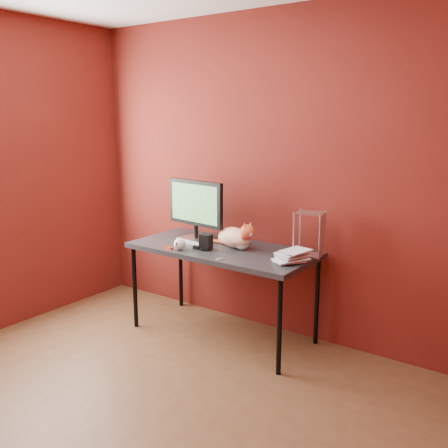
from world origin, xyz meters
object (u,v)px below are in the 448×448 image
Objects in this scene: cat at (235,237)px; book_stack at (288,188)px; monitor at (196,207)px; speaker at (206,243)px; desk at (222,253)px; skull_mug at (180,244)px.

cat is 0.68m from book_stack.
monitor is 4.73× the size of speaker.
book_stack reaches higher than cat.
desk is 0.47m from monitor.
monitor is 5.70× the size of skull_mug.
skull_mug is at bearing -149.97° from speaker.
cat reaches higher than skull_mug.
speaker is 0.81m from book_stack.
cat is (0.08, 0.06, 0.13)m from desk.
skull_mug reaches higher than desk.
monitor is at bearing 129.80° from skull_mug.
book_stack is (0.80, 0.26, 0.48)m from skull_mug.
desk is 0.17m from cat.
cat is 0.47× the size of book_stack.
speaker is (-0.14, -0.19, -0.02)m from cat.
desk is 12.06× the size of speaker.
book_stack is (0.50, -0.07, 0.45)m from cat.
skull_mug is 0.83× the size of speaker.
skull_mug is at bearing -111.90° from cat.
book_stack reaches higher than monitor.
book_stack is (0.58, -0.00, 0.58)m from desk.
monitor is 0.93m from book_stack.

